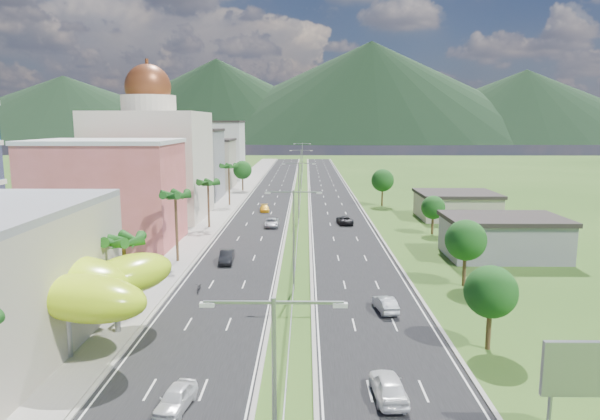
{
  "coord_description": "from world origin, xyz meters",
  "views": [
    {
      "loc": [
        1.32,
        -45.87,
        18.06
      ],
      "look_at": [
        0.56,
        21.4,
        7.0
      ],
      "focal_mm": 32.0,
      "sensor_mm": 36.0,
      "label": 1
    }
  ],
  "objects": [
    {
      "name": "domed_building",
      "position": [
        -28.0,
        55.0,
        11.35
      ],
      "size": [
        20.0,
        20.0,
        28.7
      ],
      "color": "beige",
      "rests_on": "ground"
    },
    {
      "name": "car_dark_far_right",
      "position": [
        8.26,
        48.36,
        0.77
      ],
      "size": [
        2.96,
        5.5,
        1.47
      ],
      "primitive_type": "imported",
      "rotation": [
        0.0,
        0.0,
        3.24
      ],
      "color": "black",
      "rests_on": "road_right"
    },
    {
      "name": "car_white_near_right",
      "position": [
        6.78,
        -12.99,
        0.89
      ],
      "size": [
        2.28,
        5.1,
        1.7
      ],
      "primitive_type": "imported",
      "rotation": [
        0.0,
        0.0,
        3.2
      ],
      "color": "white",
      "rests_on": "road_right"
    },
    {
      "name": "streetlight_median_a",
      "position": [
        0.0,
        -25.0,
        6.75
      ],
      "size": [
        6.04,
        0.25,
        11.0
      ],
      "color": "gray",
      "rests_on": "ground"
    },
    {
      "name": "car_yellow_far_left",
      "position": [
        -7.16,
        61.77,
        0.7
      ],
      "size": [
        2.33,
        4.7,
        1.31
      ],
      "primitive_type": "imported",
      "rotation": [
        0.0,
        0.0,
        0.11
      ],
      "color": "yellow",
      "rests_on": "road_left"
    },
    {
      "name": "midrise_white",
      "position": [
        -27.0,
        125.0,
        9.0
      ],
      "size": [
        16.0,
        15.0,
        18.0
      ],
      "primitive_type": "cube",
      "color": "silver",
      "rests_on": "ground"
    },
    {
      "name": "leafy_tree_lfar",
      "position": [
        -15.5,
        95.0,
        5.58
      ],
      "size": [
        4.9,
        4.9,
        8.05
      ],
      "color": "#47301C",
      "rests_on": "ground"
    },
    {
      "name": "pink_shophouse",
      "position": [
        -28.0,
        32.0,
        7.5
      ],
      "size": [
        20.0,
        15.0,
        15.0
      ],
      "primitive_type": "cube",
      "color": "#CA5B53",
      "rests_on": "ground"
    },
    {
      "name": "streetlight_median_c",
      "position": [
        0.0,
        50.0,
        6.75
      ],
      "size": [
        6.04,
        0.25,
        11.0
      ],
      "color": "gray",
      "rests_on": "ground"
    },
    {
      "name": "leafy_tree_ra",
      "position": [
        16.0,
        -5.0,
        4.78
      ],
      "size": [
        4.2,
        4.2,
        6.9
      ],
      "color": "#47301C",
      "rests_on": "ground"
    },
    {
      "name": "leafy_tree_rc",
      "position": [
        22.0,
        40.0,
        4.37
      ],
      "size": [
        3.85,
        3.85,
        6.33
      ],
      "color": "#47301C",
      "rests_on": "ground"
    },
    {
      "name": "shed_far",
      "position": [
        30.0,
        55.0,
        2.2
      ],
      "size": [
        14.0,
        12.0,
        4.4
      ],
      "primitive_type": "cube",
      "color": "#AFA790",
      "rests_on": "ground"
    },
    {
      "name": "midrise_beige",
      "position": [
        -27.0,
        102.0,
        6.5
      ],
      "size": [
        16.0,
        15.0,
        13.0
      ],
      "primitive_type": "cube",
      "color": "#AFA790",
      "rests_on": "ground"
    },
    {
      "name": "car_dark_left",
      "position": [
        -8.96,
        21.36,
        0.84
      ],
      "size": [
        1.98,
        4.97,
        1.61
      ],
      "primitive_type": "imported",
      "rotation": [
        0.0,
        0.0,
        0.06
      ],
      "color": "black",
      "rests_on": "road_left"
    },
    {
      "name": "car_silver_mid_left",
      "position": [
        -4.65,
        45.64,
        0.77
      ],
      "size": [
        2.51,
        5.29,
        1.46
      ],
      "primitive_type": "imported",
      "rotation": [
        0.0,
        0.0,
        0.02
      ],
      "color": "#ACAEB4",
      "rests_on": "road_left"
    },
    {
      "name": "midrise_grey",
      "position": [
        -27.0,
        80.0,
        8.0
      ],
      "size": [
        16.0,
        15.0,
        16.0
      ],
      "primitive_type": "cube",
      "color": "gray",
      "rests_on": "ground"
    },
    {
      "name": "palm_tree_e",
      "position": [
        -15.5,
        70.0,
        8.31
      ],
      "size": [
        3.6,
        3.6,
        9.4
      ],
      "color": "#47301C",
      "rests_on": "ground"
    },
    {
      "name": "palm_tree_b",
      "position": [
        -15.5,
        2.0,
        7.06
      ],
      "size": [
        3.6,
        3.6,
        8.1
      ],
      "color": "#47301C",
      "rests_on": "ground"
    },
    {
      "name": "median_guardrail",
      "position": [
        0.0,
        71.99,
        0.62
      ],
      "size": [
        0.1,
        216.06,
        0.76
      ],
      "color": "gray",
      "rests_on": "ground"
    },
    {
      "name": "lime_canopy",
      "position": [
        -20.0,
        -4.0,
        4.99
      ],
      "size": [
        18.0,
        15.0,
        7.4
      ],
      "color": "#BCE916",
      "rests_on": "ground"
    },
    {
      "name": "car_silver_right",
      "position": [
        8.99,
        3.58,
        0.77
      ],
      "size": [
        2.17,
        4.59,
        1.45
      ],
      "primitive_type": "imported",
      "rotation": [
        0.0,
        0.0,
        3.29
      ],
      "color": "#B3B7BB",
      "rests_on": "road_right"
    },
    {
      "name": "leafy_tree_rb",
      "position": [
        19.0,
        12.0,
        5.18
      ],
      "size": [
        4.55,
        4.55,
        7.47
      ],
      "color": "#47301C",
      "rests_on": "ground"
    },
    {
      "name": "ground",
      "position": [
        0.0,
        0.0,
        0.0
      ],
      "size": [
        500.0,
        500.0,
        0.0
      ],
      "primitive_type": "plane",
      "color": "#2D5119",
      "rests_on": "ground"
    },
    {
      "name": "leafy_tree_rd",
      "position": [
        18.0,
        70.0,
        5.58
      ],
      "size": [
        4.9,
        4.9,
        8.05
      ],
      "color": "#47301C",
      "rests_on": "ground"
    },
    {
      "name": "car_white_near_left",
      "position": [
        -6.93,
        -14.47,
        0.77
      ],
      "size": [
        2.34,
        4.47,
        1.45
      ],
      "primitive_type": "imported",
      "rotation": [
        0.0,
        0.0,
        -0.15
      ],
      "color": "silver",
      "rests_on": "road_left"
    },
    {
      "name": "shed_near",
      "position": [
        28.0,
        25.0,
        2.5
      ],
      "size": [
        15.0,
        10.0,
        5.0
      ],
      "primitive_type": "cube",
      "color": "gray",
      "rests_on": "ground"
    },
    {
      "name": "road_right",
      "position": [
        7.5,
        90.0,
        0.02
      ],
      "size": [
        11.0,
        260.0,
        0.04
      ],
      "primitive_type": "cube",
      "color": "black",
      "rests_on": "ground"
    },
    {
      "name": "sidewalk_left",
      "position": [
        -17.0,
        90.0,
        0.06
      ],
      "size": [
        7.0,
        260.0,
        0.12
      ],
      "primitive_type": "cube",
      "color": "gray",
      "rests_on": "ground"
    },
    {
      "name": "motorcycle",
      "position": [
        -10.16,
        9.31,
        0.66
      ],
      "size": [
        0.69,
        1.98,
        1.25
      ],
      "primitive_type": "imported",
      "rotation": [
        0.0,
        0.0,
        0.05
      ],
      "color": "black",
      "rests_on": "road_left"
    },
    {
      "name": "streetlight_median_d",
      "position": [
        0.0,
        95.0,
        6.75
      ],
      "size": [
        6.04,
        0.25,
        11.0
      ],
      "color": "gray",
      "rests_on": "ground"
    },
    {
      "name": "streetlight_median_e",
      "position": [
        0.0,
        140.0,
        6.75
      ],
      "size": [
        6.04,
        0.25,
        11.0
      ],
      "color": "gray",
      "rests_on": "ground"
    },
    {
      "name": "billboard",
      "position": [
        17.0,
        -18.0,
        4.42
      ],
      "size": [
        5.2,
        0.35,
        6.2
      ],
      "color": "gray",
      "rests_on": "ground"
    },
    {
      "name": "palm_tree_d",
      "position": [
        -15.5,
        45.0,
        7.54
      ],
      "size": [
        3.6,
        3.6,
        8.6
      ],
      "color": "#47301C",
      "rests_on": "ground"
    },
    {
      "name": "palm_tree_c",
      "position": [
        -15.5,
        22.0,
        8.5
      ],
      "size": [
        3.6,
        3.6,
        9.6
      ],
      "color": "#47301C",
      "rests_on": "ground"
    },
    {
      "name": "mountain_ridge",
      "position": [
        60.0,
        450.0,
        0.0
      ],
      "size": [
        860.0,
        140.0,
        90.0
      ],
      "primitive_type": null,
      "color": "black",
      "rests_on": "ground"
    },
    {
      "name": "road_left",
      "position": [
        -7.5,
        90.0,
        0.02
      ],
      "size": [
        11.0,
        260.0,
        0.04
      ],
      "primitive_type": "cube",
      "color": "black",
      "rests_on": "ground"
    },
    {
      "name": "streetlight_median_b",
      "position": [
        0.0,
        10.0,
        6.75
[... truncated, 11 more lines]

